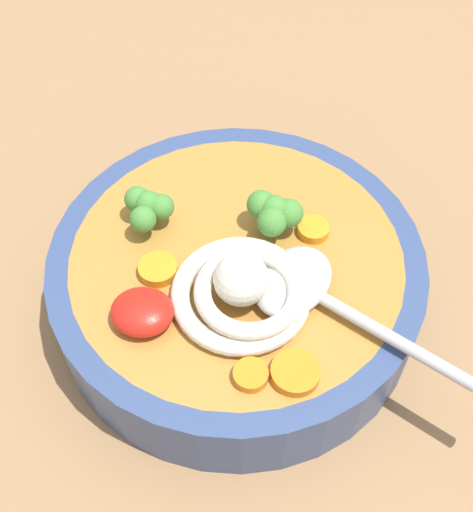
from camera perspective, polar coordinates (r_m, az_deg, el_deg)
table_slab at (r=50.04cm, az=-3.48°, el=-3.98°), size 90.48×90.48×3.26cm
soup_bowl at (r=45.57cm, az=0.00°, el=-2.07°), size 25.24×25.24×5.59cm
noodle_pile at (r=40.31cm, az=0.59°, el=-2.96°), size 9.71×9.52×3.90cm
soup_spoon at (r=40.99cm, az=6.57°, el=-3.12°), size 16.92×10.69×1.60cm
chili_sauce_dollop at (r=40.23cm, az=-8.20°, el=-4.83°), size 3.91×3.52×1.76cm
broccoli_floret_beside_noodles at (r=43.35cm, az=3.27°, el=3.78°), size 3.86×3.32×3.05cm
broccoli_floret_front at (r=44.30cm, az=-7.73°, el=4.31°), size 3.49×3.00×2.76cm
carrot_slice_near_spoon at (r=42.59cm, az=-6.84°, el=-1.16°), size 2.54×2.54×0.72cm
carrot_slice_extra_a at (r=44.68cm, az=6.70°, el=2.30°), size 2.15×2.15×0.69cm
carrot_slice_extra_b at (r=38.52cm, az=5.14°, el=-10.07°), size 2.90×2.90×0.69cm
carrot_slice_left at (r=38.32cm, az=1.24°, el=-10.31°), size 2.08×2.08×0.67cm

